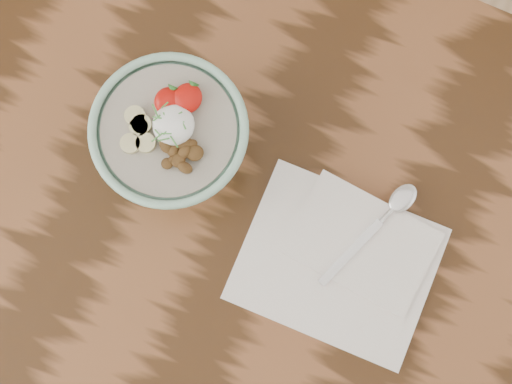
# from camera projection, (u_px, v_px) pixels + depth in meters

# --- Properties ---
(table) EXTENTS (1.60, 0.90, 0.75)m
(table) POSITION_uv_depth(u_px,v_px,m) (238.00, 265.00, 0.99)
(table) COLOR #38200E
(table) RESTS_ON ground
(breakfast_bowl) EXTENTS (0.19, 0.19, 0.12)m
(breakfast_bowl) POSITION_uv_depth(u_px,v_px,m) (172.00, 137.00, 0.86)
(breakfast_bowl) COLOR #91C3A9
(breakfast_bowl) RESTS_ON table
(napkin) EXTENTS (0.24, 0.20, 0.01)m
(napkin) POSITION_uv_depth(u_px,v_px,m) (342.00, 259.00, 0.89)
(napkin) COLOR white
(napkin) RESTS_ON table
(spoon) EXTENTS (0.08, 0.17, 0.01)m
(spoon) POSITION_uv_depth(u_px,v_px,m) (390.00, 212.00, 0.89)
(spoon) COLOR silver
(spoon) RESTS_ON napkin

